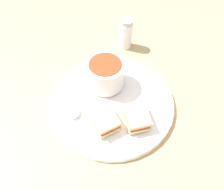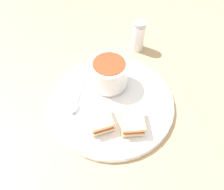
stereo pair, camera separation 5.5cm
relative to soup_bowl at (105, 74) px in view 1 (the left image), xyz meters
name	(u,v)px [view 1 (the left image)]	position (x,y,z in m)	size (l,w,h in m)	color
ground_plane	(112,103)	(0.03, -0.05, -0.05)	(2.40, 2.40, 0.00)	tan
plate	(112,102)	(0.03, -0.05, -0.05)	(0.32, 0.32, 0.02)	white
soup_bowl	(105,74)	(0.00, 0.00, 0.00)	(0.10, 0.10, 0.07)	white
spoon	(75,110)	(-0.05, -0.11, -0.03)	(0.04, 0.12, 0.01)	silver
sandwich_half_near	(105,120)	(0.03, -0.12, -0.02)	(0.09, 0.09, 0.03)	#DBBC7F
sandwich_half_far	(136,117)	(0.10, -0.10, -0.02)	(0.08, 0.08, 0.03)	#DBBC7F
salt_shaker	(126,34)	(0.02, 0.18, -0.01)	(0.04, 0.04, 0.10)	silver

